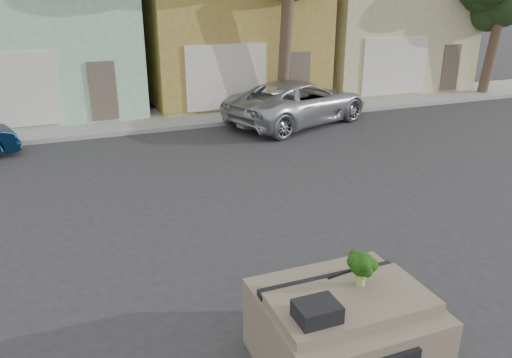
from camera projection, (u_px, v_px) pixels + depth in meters
ground_plane at (255, 257)px, 9.02m from camera, size 120.00×120.00×0.00m
sidewalk at (150, 120)px, 18.13m from camera, size 40.00×3.00×0.15m
townhouse_mint at (33, 10)px, 19.10m from camera, size 7.20×8.20×7.55m
townhouse_tan at (220, 8)px, 21.65m from camera, size 7.20×8.20×7.55m
townhouse_beige at (367, 6)px, 24.21m from camera, size 7.20×8.20×7.55m
silver_pickup at (298, 123)px, 18.00m from camera, size 6.11×4.36×1.55m
tree_far at (495, 27)px, 21.59m from camera, size 3.20×3.00×6.00m
car_dashboard at (343, 330)px, 6.21m from camera, size 2.00×1.80×1.12m
instrument_hump at (317, 311)px, 5.48m from camera, size 0.48×0.38×0.20m
wiper_arm at (349, 271)px, 6.44m from camera, size 0.69×0.15×0.02m
broccoli at (362, 269)px, 6.08m from camera, size 0.52×0.52×0.45m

